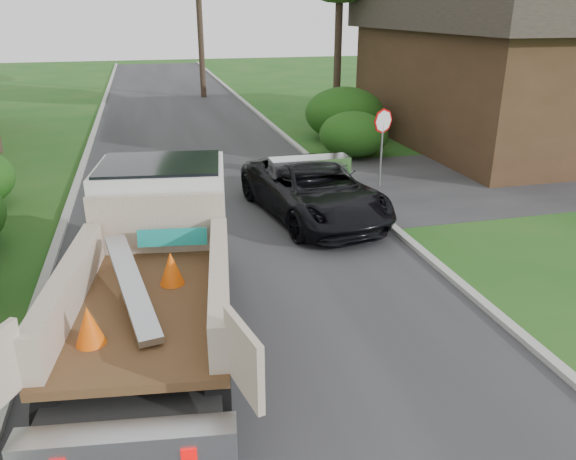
{
  "coord_description": "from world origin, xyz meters",
  "views": [
    {
      "loc": [
        -1.8,
        -6.78,
        5.25
      ],
      "look_at": [
        0.74,
        3.19,
        1.2
      ],
      "focal_mm": 35.0,
      "sensor_mm": 36.0,
      "label": 1
    }
  ],
  "objects_px": {
    "stop_sign": "(383,132)",
    "house_right": "(513,64)",
    "flatbed_truck": "(158,244)",
    "black_pickup": "(313,190)"
  },
  "relations": [
    {
      "from": "stop_sign",
      "to": "house_right",
      "type": "bearing_deg",
      "value": 32.66
    },
    {
      "from": "black_pickup",
      "to": "flatbed_truck",
      "type": "bearing_deg",
      "value": -143.02
    },
    {
      "from": "stop_sign",
      "to": "black_pickup",
      "type": "bearing_deg",
      "value": -143.92
    },
    {
      "from": "flatbed_truck",
      "to": "stop_sign",
      "type": "bearing_deg",
      "value": 49.98
    },
    {
      "from": "stop_sign",
      "to": "house_right",
      "type": "height_order",
      "value": "house_right"
    },
    {
      "from": "house_right",
      "to": "flatbed_truck",
      "type": "relative_size",
      "value": 1.85
    },
    {
      "from": "house_right",
      "to": "black_pickup",
      "type": "relative_size",
      "value": 2.37
    },
    {
      "from": "house_right",
      "to": "black_pickup",
      "type": "bearing_deg",
      "value": -146.41
    },
    {
      "from": "stop_sign",
      "to": "house_right",
      "type": "relative_size",
      "value": 0.19
    },
    {
      "from": "house_right",
      "to": "flatbed_truck",
      "type": "distance_m",
      "value": 18.7
    }
  ]
}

